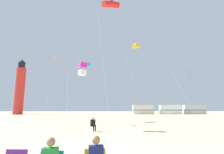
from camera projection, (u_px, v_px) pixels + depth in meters
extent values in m
plane|color=beige|center=(81.00, 153.00, 7.22)|extent=(200.00, 200.00, 0.00)
sphere|color=#9E704C|center=(51.00, 142.00, 3.98)|extent=(0.20, 0.20, 0.20)
sphere|color=#9E704C|center=(96.00, 140.00, 4.22)|extent=(0.20, 0.20, 0.20)
cube|color=black|center=(93.00, 123.00, 13.94)|extent=(0.39, 0.32, 0.52)
sphere|color=#D8A87F|center=(93.00, 118.00, 14.00)|extent=(0.20, 0.20, 0.20)
cylinder|color=#2D2D38|center=(95.00, 126.00, 14.04)|extent=(0.24, 0.38, 0.13)
cylinder|color=#2D2D38|center=(95.00, 129.00, 14.15)|extent=(0.11, 0.11, 0.42)
cylinder|color=#2D2D38|center=(93.00, 126.00, 14.09)|extent=(0.24, 0.38, 0.13)
cylinder|color=#2D2D38|center=(94.00, 129.00, 14.20)|extent=(0.11, 0.11, 0.42)
cylinder|color=silver|center=(45.00, 89.00, 20.28)|extent=(2.44, 1.85, 7.83)
cube|color=orange|center=(58.00, 59.00, 22.18)|extent=(1.22, 1.22, 0.40)
cylinder|color=orange|center=(58.00, 64.00, 22.07)|extent=(0.04, 0.04, 1.10)
cylinder|color=silver|center=(133.00, 80.00, 26.73)|extent=(3.16, 1.59, 11.80)
cylinder|color=yellow|center=(136.00, 46.00, 29.33)|extent=(1.74, 2.54, 1.48)
sphere|color=yellow|center=(136.00, 45.00, 29.36)|extent=(0.76, 0.76, 0.76)
cylinder|color=silver|center=(103.00, 60.00, 18.56)|extent=(1.58, 1.75, 13.52)
cylinder|color=red|center=(111.00, 4.00, 20.52)|extent=(2.32, 2.19, 1.48)
sphere|color=red|center=(111.00, 3.00, 20.55)|extent=(0.76, 0.76, 0.76)
cylinder|color=silver|center=(185.00, 96.00, 22.33)|extent=(2.15, 2.40, 6.69)
cube|color=purple|center=(188.00, 71.00, 24.00)|extent=(1.22, 1.22, 0.40)
cylinder|color=purple|center=(189.00, 76.00, 23.89)|extent=(0.04, 0.04, 1.10)
cylinder|color=silver|center=(82.00, 92.00, 25.77)|extent=(0.82, 0.40, 8.10)
cylinder|color=#1EB2D1|center=(84.00, 66.00, 26.87)|extent=(1.71, 2.55, 1.48)
sphere|color=#1EB2D1|center=(85.00, 65.00, 26.90)|extent=(0.76, 0.76, 0.76)
cylinder|color=silver|center=(67.00, 98.00, 15.49)|extent=(0.69, 2.43, 5.33)
cube|color=#D826A5|center=(83.00, 65.00, 16.39)|extent=(0.82, 0.82, 0.44)
cube|color=white|center=(82.00, 73.00, 16.27)|extent=(0.82, 0.82, 0.44)
cylinder|color=red|center=(19.00, 91.00, 54.16)|extent=(2.80, 2.80, 14.00)
cylinder|color=black|center=(22.00, 65.00, 55.52)|extent=(2.00, 2.00, 1.80)
cone|color=black|center=(22.00, 61.00, 55.77)|extent=(2.20, 2.20, 1.00)
cube|color=beige|center=(143.00, 110.00, 55.43)|extent=(6.44, 2.41, 2.80)
cube|color=#4C608C|center=(143.00, 110.00, 55.41)|extent=(6.48, 2.45, 0.24)
cube|color=white|center=(170.00, 110.00, 55.37)|extent=(6.55, 2.76, 2.80)
cube|color=#4C608C|center=(170.00, 110.00, 55.35)|extent=(6.59, 2.81, 0.24)
cube|color=#B7BABF|center=(194.00, 110.00, 55.94)|extent=(6.52, 2.64, 2.80)
cube|color=#4C608C|center=(194.00, 110.00, 55.92)|extent=(6.56, 2.69, 0.24)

